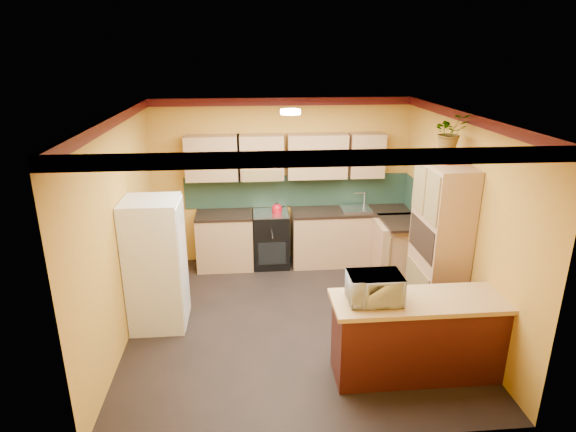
% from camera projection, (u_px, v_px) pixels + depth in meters
% --- Properties ---
extents(room_shell, '(4.24, 4.24, 2.72)m').
position_uv_depth(room_shell, '(294.00, 162.00, 5.97)').
color(room_shell, black).
rests_on(room_shell, ground).
extents(base_cabinets_back, '(3.65, 0.60, 0.88)m').
position_uv_depth(base_cabinets_back, '(309.00, 239.00, 7.97)').
color(base_cabinets_back, tan).
rests_on(base_cabinets_back, ground).
extents(countertop_back, '(3.65, 0.62, 0.04)m').
position_uv_depth(countertop_back, '(309.00, 212.00, 7.82)').
color(countertop_back, black).
rests_on(countertop_back, base_cabinets_back).
extents(stove, '(0.58, 0.58, 0.91)m').
position_uv_depth(stove, '(271.00, 239.00, 7.91)').
color(stove, black).
rests_on(stove, ground).
extents(kettle, '(0.20, 0.20, 0.18)m').
position_uv_depth(kettle, '(277.00, 208.00, 7.70)').
color(kettle, '#B50C18').
rests_on(kettle, stove).
extents(sink, '(0.48, 0.40, 0.03)m').
position_uv_depth(sink, '(356.00, 209.00, 7.87)').
color(sink, silver).
rests_on(sink, countertop_back).
extents(base_cabinets_right, '(0.60, 0.80, 0.88)m').
position_uv_depth(base_cabinets_right, '(401.00, 250.00, 7.52)').
color(base_cabinets_right, tan).
rests_on(base_cabinets_right, ground).
extents(countertop_right, '(0.62, 0.80, 0.04)m').
position_uv_depth(countertop_right, '(404.00, 222.00, 7.36)').
color(countertop_right, black).
rests_on(countertop_right, base_cabinets_right).
extents(fridge, '(0.68, 0.66, 1.70)m').
position_uv_depth(fridge, '(156.00, 264.00, 6.05)').
color(fridge, white).
rests_on(fridge, ground).
extents(pantry, '(0.48, 0.90, 2.10)m').
position_uv_depth(pantry, '(439.00, 245.00, 6.13)').
color(pantry, tan).
rests_on(pantry, ground).
extents(fern_pot, '(0.22, 0.22, 0.16)m').
position_uv_depth(fern_pot, '(447.00, 157.00, 5.81)').
color(fern_pot, '#A94328').
rests_on(fern_pot, pantry).
extents(fern, '(0.42, 0.37, 0.44)m').
position_uv_depth(fern, '(450.00, 132.00, 5.71)').
color(fern, tan).
rests_on(fern, fern_pot).
extents(breakfast_bar, '(1.80, 0.55, 0.88)m').
position_uv_depth(breakfast_bar, '(418.00, 339.00, 5.20)').
color(breakfast_bar, '#461011').
rests_on(breakfast_bar, ground).
extents(bar_top, '(1.90, 0.65, 0.05)m').
position_uv_depth(bar_top, '(422.00, 301.00, 5.05)').
color(bar_top, tan).
rests_on(bar_top, breakfast_bar).
extents(microwave, '(0.55, 0.37, 0.30)m').
position_uv_depth(microwave, '(374.00, 288.00, 4.95)').
color(microwave, white).
rests_on(microwave, bar_top).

